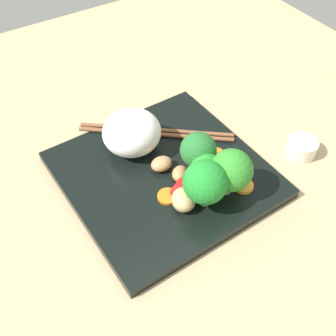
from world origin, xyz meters
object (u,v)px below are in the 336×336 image
at_px(broccoli_floret_0, 206,168).
at_px(chopstick_pair, 156,132).
at_px(carrot_slice_3, 216,154).
at_px(square_plate, 164,174).
at_px(rice_mound, 132,132).
at_px(sauce_cup, 302,147).

xyz_separation_m(broccoli_floret_0, chopstick_pair, (0.13, -0.00, -0.04)).
height_order(broccoli_floret_0, carrot_slice_3, broccoli_floret_0).
xyz_separation_m(square_plate, rice_mound, (0.07, 0.02, 0.04)).
distance_m(broccoli_floret_0, carrot_slice_3, 0.08).
xyz_separation_m(rice_mound, broccoli_floret_0, (-0.12, -0.05, 0.01)).
relative_size(rice_mound, carrot_slice_3, 3.54).
distance_m(rice_mound, broccoli_floret_0, 0.13).
bearing_deg(square_plate, rice_mound, 12.97).
bearing_deg(carrot_slice_3, chopstick_pair, 30.41).
height_order(rice_mound, sauce_cup, rice_mound).
height_order(square_plate, sauce_cup, sauce_cup).
xyz_separation_m(rice_mound, carrot_slice_3, (-0.08, -0.10, -0.03)).
xyz_separation_m(square_plate, sauce_cup, (-0.07, -0.21, 0.01)).
bearing_deg(square_plate, sauce_cup, -108.83).
bearing_deg(chopstick_pair, sauce_cup, 178.69).
bearing_deg(carrot_slice_3, sauce_cup, -114.74).
bearing_deg(square_plate, carrot_slice_3, -99.40).
height_order(chopstick_pair, sauce_cup, sauce_cup).
height_order(carrot_slice_3, chopstick_pair, chopstick_pair).
distance_m(square_plate, sauce_cup, 0.22).
bearing_deg(sauce_cup, carrot_slice_3, 65.26).
relative_size(square_plate, sauce_cup, 5.82).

